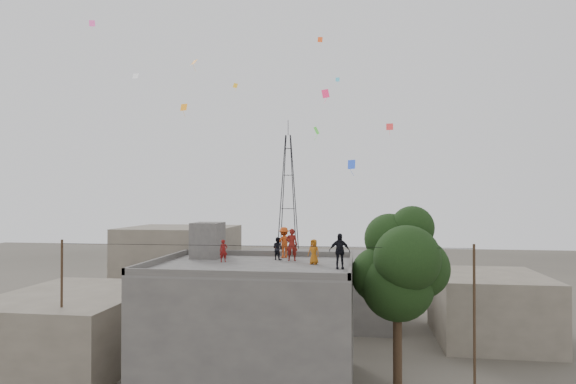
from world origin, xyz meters
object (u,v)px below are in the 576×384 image
object	(u,v)px
person_dark_adult	(339,251)
person_red_adult	(292,245)
stair_head_box	(208,240)
tree	(401,266)
transmission_tower	(288,201)

from	to	relation	value
person_dark_adult	person_red_adult	bearing A→B (deg)	130.19
stair_head_box	person_dark_adult	bearing A→B (deg)	-23.47
person_red_adult	person_dark_adult	bearing A→B (deg)	128.71
person_red_adult	person_dark_adult	xyz separation A→B (m)	(2.67, -2.60, -0.02)
stair_head_box	tree	xyz separation A→B (m)	(10.57, -2.00, -1.00)
transmission_tower	tree	bearing A→B (deg)	-73.91
person_red_adult	person_dark_adult	distance (m)	3.72
stair_head_box	transmission_tower	size ratio (longest dim) A/B	0.10
tree	stair_head_box	bearing A→B (deg)	169.26
stair_head_box	transmission_tower	world-z (taller)	transmission_tower
tree	transmission_tower	size ratio (longest dim) A/B	0.45
stair_head_box	person_red_adult	bearing A→B (deg)	-8.10
tree	transmission_tower	world-z (taller)	transmission_tower
stair_head_box	tree	bearing A→B (deg)	-10.74
person_dark_adult	tree	bearing A→B (deg)	18.03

